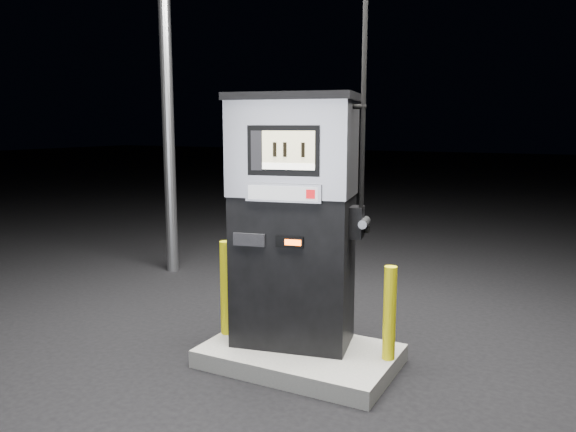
% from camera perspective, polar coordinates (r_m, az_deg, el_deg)
% --- Properties ---
extents(ground, '(80.00, 80.00, 0.00)m').
position_cam_1_polar(ground, '(4.99, 1.22, -14.80)').
color(ground, black).
rests_on(ground, ground).
extents(pump_island, '(1.60, 1.00, 0.15)m').
position_cam_1_polar(pump_island, '(4.96, 1.23, -14.01)').
color(pump_island, slate).
rests_on(pump_island, ground).
extents(fuel_dispenser, '(1.23, 0.83, 4.43)m').
position_cam_1_polar(fuel_dispenser, '(4.76, 0.56, -0.24)').
color(fuel_dispenser, black).
rests_on(fuel_dispenser, pump_island).
extents(bollard_left, '(0.13, 0.13, 0.86)m').
position_cam_1_polar(bollard_left, '(5.13, -6.25, -7.26)').
color(bollard_left, yellow).
rests_on(bollard_left, pump_island).
extents(bollard_right, '(0.12, 0.12, 0.77)m').
position_cam_1_polar(bollard_right, '(4.64, 10.28, -9.69)').
color(bollard_right, yellow).
rests_on(bollard_right, pump_island).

